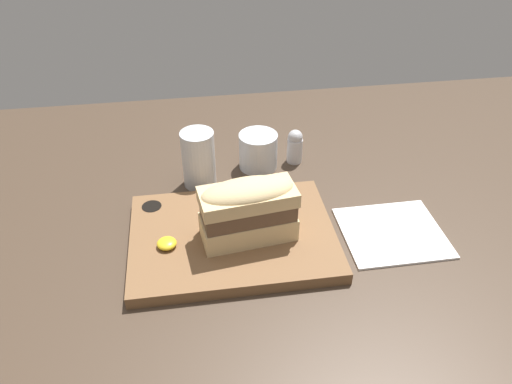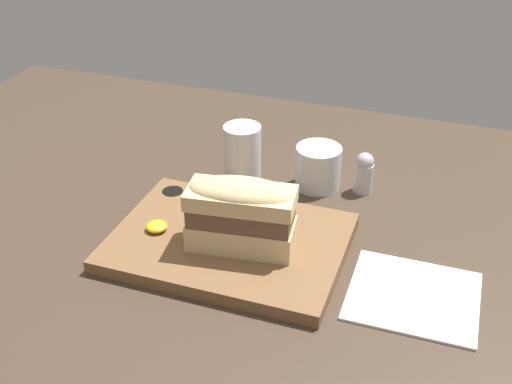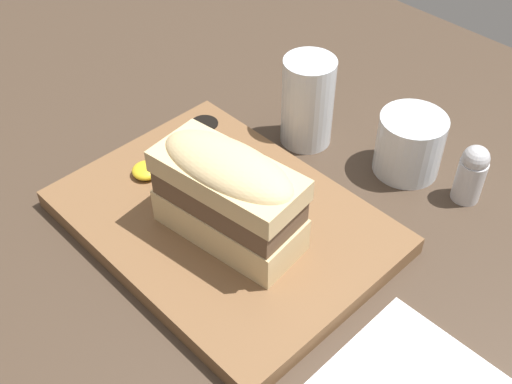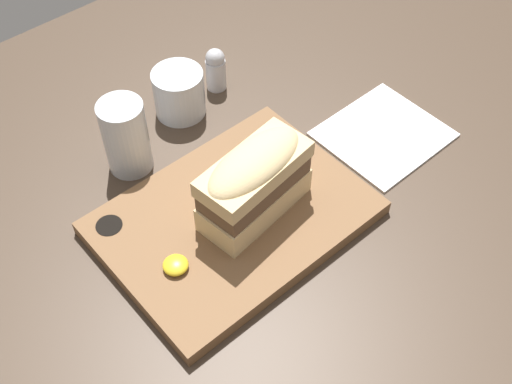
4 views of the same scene
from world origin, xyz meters
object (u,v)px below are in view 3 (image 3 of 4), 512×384
Objects in this scene: sandwich at (228,192)px; water_glass at (307,107)px; wine_glass at (409,146)px; salt_shaker at (471,173)px; serving_board at (224,221)px.

sandwich reaches higher than water_glass.
sandwich is 23.55cm from wine_glass.
salt_shaker is (7.44, 0.76, 0.30)cm from wine_glass.
salt_shaker is at bearing 5.85° from wine_glass.
water_glass is (-6.64, 18.38, -2.89)cm from sandwich.
serving_board is 2.14× the size of sandwich.
water_glass is at bearing 109.85° from sandwich.
sandwich reaches higher than salt_shaker.
sandwich reaches higher than wine_glass.
wine_glass is 7.49cm from salt_shaker.
water_glass is at bearing -160.19° from wine_glass.
water_glass is 1.56× the size of salt_shaker.
water_glass reaches higher than serving_board.
water_glass reaches higher than salt_shaker.
water_glass is 12.49cm from wine_glass.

